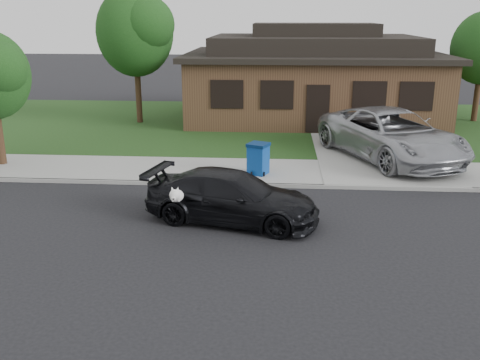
{
  "coord_description": "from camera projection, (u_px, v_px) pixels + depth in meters",
  "views": [
    {
      "loc": [
        2.24,
        -12.52,
        5.23
      ],
      "look_at": [
        1.31,
        0.68,
        1.1
      ],
      "focal_mm": 40.0,
      "sensor_mm": 36.0,
      "label": 1
    }
  ],
  "objects": [
    {
      "name": "driveway",
      "position": [
        365.0,
        140.0,
        22.73
      ],
      "size": [
        4.5,
        13.0,
        0.14
      ],
      "primitive_type": "cube",
      "color": "gray",
      "rests_on": "ground"
    },
    {
      "name": "recycling_bin",
      "position": [
        258.0,
        158.0,
        17.68
      ],
      "size": [
        0.82,
        0.82,
        1.04
      ],
      "rotation": [
        0.0,
        0.0,
        -0.41
      ],
      "color": "#0D3D91",
      "rests_on": "sidewalk"
    },
    {
      "name": "sidewalk",
      "position": [
        211.0,
        171.0,
        18.38
      ],
      "size": [
        60.0,
        3.0,
        0.12
      ],
      "primitive_type": "cube",
      "color": "gray",
      "rests_on": "ground"
    },
    {
      "name": "tree_0",
      "position": [
        138.0,
        30.0,
        24.85
      ],
      "size": [
        3.78,
        3.6,
        6.34
      ],
      "color": "#332114",
      "rests_on": "ground"
    },
    {
      "name": "house",
      "position": [
        313.0,
        78.0,
        27.01
      ],
      "size": [
        12.6,
        8.6,
        4.65
      ],
      "color": "#422B1C",
      "rests_on": "ground"
    },
    {
      "name": "sedan",
      "position": [
        232.0,
        197.0,
        13.91
      ],
      "size": [
        4.87,
        2.89,
        1.32
      ],
      "rotation": [
        0.0,
        0.0,
        1.33
      ],
      "color": "black",
      "rests_on": "ground"
    },
    {
      "name": "lawn",
      "position": [
        231.0,
        125.0,
        26.0
      ],
      "size": [
        60.0,
        13.0,
        0.13
      ],
      "primitive_type": "cube",
      "color": "#193814",
      "rests_on": "ground"
    },
    {
      "name": "minivan",
      "position": [
        391.0,
        135.0,
        19.34
      ],
      "size": [
        5.33,
        7.1,
        1.79
      ],
      "primitive_type": "imported",
      "rotation": [
        0.0,
        0.0,
        0.42
      ],
      "color": "#A0A1A7",
      "rests_on": "driveway"
    },
    {
      "name": "curb",
      "position": [
        205.0,
        184.0,
        16.95
      ],
      "size": [
        60.0,
        0.12,
        0.12
      ],
      "primitive_type": "cube",
      "color": "gray",
      "rests_on": "ground"
    },
    {
      "name": "ground",
      "position": [
        187.0,
        228.0,
        13.64
      ],
      "size": [
        120.0,
        120.0,
        0.0
      ],
      "primitive_type": "plane",
      "color": "black",
      "rests_on": "ground"
    }
  ]
}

